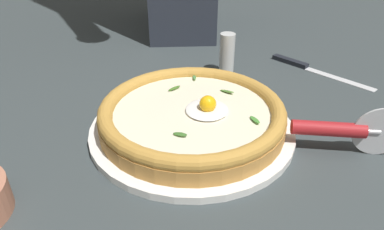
{
  "coord_description": "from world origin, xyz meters",
  "views": [
    {
      "loc": [
        -0.53,
        -0.08,
        0.33
      ],
      "look_at": [
        -0.05,
        -0.02,
        0.03
      ],
      "focal_mm": 33.27,
      "sensor_mm": 36.0,
      "label": 1
    }
  ],
  "objects_px": {
    "pepper_shaker": "(227,54)",
    "pizza": "(192,114)",
    "table_knife": "(305,67)",
    "pizza_cutter": "(342,130)"
  },
  "relations": [
    {
      "from": "table_knife",
      "to": "pizza",
      "type": "bearing_deg",
      "value": 142.73
    },
    {
      "from": "pepper_shaker",
      "to": "table_knife",
      "type": "bearing_deg",
      "value": -73.12
    },
    {
      "from": "pepper_shaker",
      "to": "pizza",
      "type": "bearing_deg",
      "value": 169.57
    },
    {
      "from": "pizza_cutter",
      "to": "pepper_shaker",
      "type": "distance_m",
      "value": 0.32
    },
    {
      "from": "pizza",
      "to": "pizza_cutter",
      "type": "xyz_separation_m",
      "value": [
        -0.02,
        -0.23,
        0.01
      ]
    },
    {
      "from": "pizza",
      "to": "table_knife",
      "type": "bearing_deg",
      "value": -37.27
    },
    {
      "from": "pizza_cutter",
      "to": "pepper_shaker",
      "type": "xyz_separation_m",
      "value": [
        0.26,
        0.18,
        0.01
      ]
    },
    {
      "from": "pizza",
      "to": "table_knife",
      "type": "distance_m",
      "value": 0.36
    },
    {
      "from": "table_knife",
      "to": "pepper_shaker",
      "type": "bearing_deg",
      "value": 106.88
    },
    {
      "from": "pizza_cutter",
      "to": "pizza",
      "type": "bearing_deg",
      "value": 83.97
    }
  ]
}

